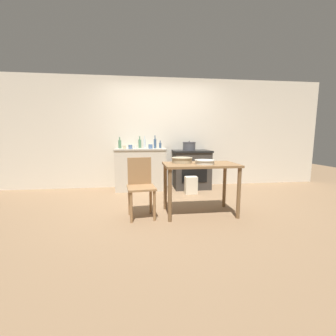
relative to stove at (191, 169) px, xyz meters
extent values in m
plane|color=#896B4C|center=(-0.66, -1.25, -0.44)|extent=(14.00, 14.00, 0.00)
cube|color=beige|center=(-0.66, 0.34, 0.83)|extent=(8.00, 0.07, 2.55)
cube|color=beige|center=(-1.17, 0.02, 0.01)|extent=(1.11, 0.57, 0.90)
cube|color=#A9A08F|center=(-1.17, 0.02, 0.47)|extent=(1.14, 0.60, 0.03)
cube|color=#38332D|center=(0.00, 0.00, -0.02)|extent=(0.81, 0.60, 0.84)
cube|color=black|center=(0.00, 0.00, 0.42)|extent=(0.85, 0.64, 0.04)
cube|color=black|center=(0.00, -0.30, -0.07)|extent=(0.57, 0.01, 0.35)
cube|color=olive|center=(-0.27, -1.73, 0.33)|extent=(1.12, 0.65, 0.03)
cylinder|color=brown|center=(-0.78, -2.01, -0.06)|extent=(0.06, 0.06, 0.76)
cylinder|color=brown|center=(0.24, -2.01, -0.06)|extent=(0.06, 0.06, 0.76)
cylinder|color=brown|center=(-0.78, -1.46, -0.06)|extent=(0.06, 0.06, 0.76)
cylinder|color=brown|center=(0.24, -1.46, -0.06)|extent=(0.06, 0.06, 0.76)
cube|color=#997047|center=(-1.18, -1.81, 0.01)|extent=(0.44, 0.44, 0.03)
cube|color=#997047|center=(-1.20, -1.62, 0.24)|extent=(0.36, 0.07, 0.42)
cylinder|color=#997047|center=(-1.33, -1.99, -0.22)|extent=(0.04, 0.04, 0.44)
cylinder|color=#997047|center=(-1.00, -1.95, -0.22)|extent=(0.04, 0.04, 0.44)
cylinder|color=#997047|center=(-1.36, -1.66, -0.22)|extent=(0.04, 0.04, 0.44)
cylinder|color=#997047|center=(-1.04, -1.62, -0.22)|extent=(0.04, 0.04, 0.44)
cube|color=beige|center=(-0.13, -0.52, -0.26)|extent=(0.25, 0.18, 0.37)
cylinder|color=#4C4C51|center=(-0.05, 0.05, 0.53)|extent=(0.29, 0.29, 0.17)
cylinder|color=#4C4C51|center=(-0.05, 0.05, 0.62)|extent=(0.30, 0.30, 0.02)
sphere|color=black|center=(-0.05, 0.05, 0.64)|extent=(0.02, 0.02, 0.02)
cylinder|color=silver|center=(-0.23, -1.81, 0.38)|extent=(0.28, 0.28, 0.06)
cylinder|color=beige|center=(-0.23, -1.81, 0.41)|extent=(0.30, 0.30, 0.01)
cylinder|color=tan|center=(-0.54, -1.61, 0.39)|extent=(0.31, 0.31, 0.09)
cylinder|color=tan|center=(-0.54, -1.61, 0.43)|extent=(0.33, 0.33, 0.01)
cylinder|color=silver|center=(-1.07, 0.19, 0.59)|extent=(0.06, 0.06, 0.20)
cylinder|color=silver|center=(-1.07, 0.19, 0.73)|extent=(0.02, 0.02, 0.08)
cylinder|color=#517F5B|center=(-1.18, 0.21, 0.59)|extent=(0.07, 0.07, 0.20)
cylinder|color=#517F5B|center=(-1.18, 0.21, 0.72)|extent=(0.02, 0.02, 0.08)
cylinder|color=#517F5B|center=(-1.63, 0.13, 0.58)|extent=(0.07, 0.07, 0.18)
cylinder|color=#517F5B|center=(-1.63, 0.13, 0.71)|extent=(0.03, 0.03, 0.07)
cylinder|color=#3D5675|center=(-0.72, 0.06, 0.55)|extent=(0.06, 0.06, 0.12)
cylinder|color=#3D5675|center=(-0.72, 0.06, 0.64)|extent=(0.02, 0.02, 0.05)
cylinder|color=#3D5675|center=(-0.84, 0.06, 0.59)|extent=(0.06, 0.06, 0.21)
cylinder|color=#3D5675|center=(-0.84, 0.06, 0.74)|extent=(0.02, 0.02, 0.08)
cylinder|color=silver|center=(-1.28, -0.05, 0.53)|extent=(0.07, 0.07, 0.08)
cylinder|color=#4C6B99|center=(-0.95, -0.07, 0.54)|extent=(0.09, 0.09, 0.10)
cylinder|color=beige|center=(-1.52, -0.15, 0.53)|extent=(0.07, 0.07, 0.08)
cylinder|color=#4C6B99|center=(-1.39, -0.09, 0.53)|extent=(0.09, 0.09, 0.09)
camera|label=1|loc=(-1.20, -5.06, 0.77)|focal=24.00mm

